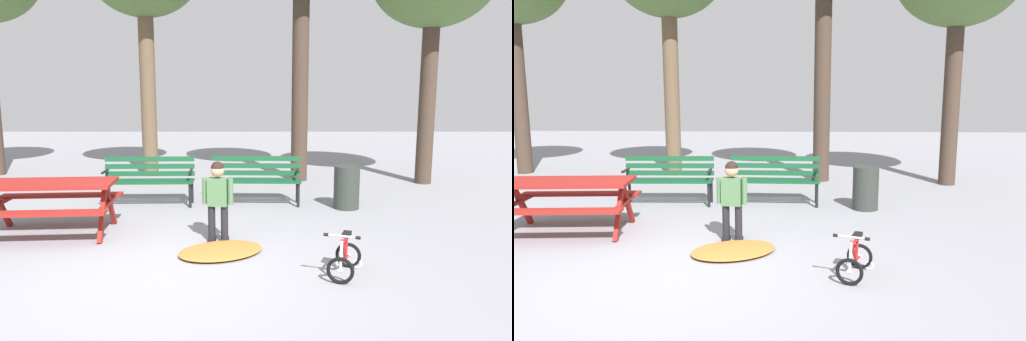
# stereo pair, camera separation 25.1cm
# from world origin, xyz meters

# --- Properties ---
(ground) EXTENTS (36.00, 36.00, 0.00)m
(ground) POSITION_xyz_m (0.00, 0.00, 0.00)
(ground) COLOR gray
(picnic_table) EXTENTS (1.90, 1.47, 0.79)m
(picnic_table) POSITION_xyz_m (-1.81, 1.56, 0.59)
(picnic_table) COLOR maroon
(picnic_table) RESTS_ON ground
(park_bench_far_left) EXTENTS (1.61, 0.50, 0.85)m
(park_bench_far_left) POSITION_xyz_m (-0.80, 3.36, 0.51)
(park_bench_far_left) COLOR #144728
(park_bench_far_left) RESTS_ON ground
(park_bench_left) EXTENTS (1.61, 0.50, 0.85)m
(park_bench_left) POSITION_xyz_m (1.11, 3.44, 0.51)
(park_bench_left) COLOR #144728
(park_bench_left) RESTS_ON ground
(child_standing) EXTENTS (0.42, 0.20, 1.11)m
(child_standing) POSITION_xyz_m (0.60, 1.21, 0.66)
(child_standing) COLOR black
(child_standing) RESTS_ON ground
(kids_bicycle) EXTENTS (0.51, 0.63, 0.54)m
(kids_bicycle) POSITION_xyz_m (2.10, 0.01, 0.20)
(kids_bicycle) COLOR black
(kids_bicycle) RESTS_ON ground
(leaf_pile) EXTENTS (1.32, 1.17, 0.07)m
(leaf_pile) POSITION_xyz_m (0.66, 0.75, 0.04)
(leaf_pile) COLOR #B26B2D
(leaf_pile) RESTS_ON ground
(trash_bin) EXTENTS (0.44, 0.44, 0.74)m
(trash_bin) POSITION_xyz_m (2.68, 3.09, 0.37)
(trash_bin) COLOR #2D332D
(trash_bin) RESTS_ON ground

